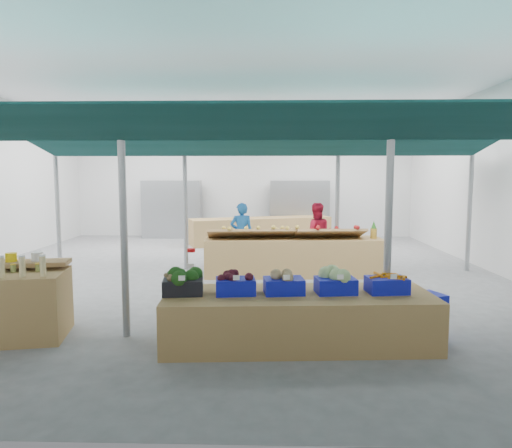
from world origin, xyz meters
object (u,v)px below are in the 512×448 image
at_px(crate_stack, 423,317).
at_px(vendor_left, 242,234).
at_px(fruit_counter, 293,257).
at_px(vendor_right, 316,234).
at_px(veg_counter, 298,319).

bearing_deg(crate_stack, vendor_left, 117.98).
xyz_separation_m(fruit_counter, vendor_right, (0.60, 1.10, 0.36)).
xyz_separation_m(veg_counter, crate_stack, (1.65, 0.16, -0.02)).
bearing_deg(crate_stack, fruit_counter, 110.65).
distance_m(veg_counter, crate_stack, 1.66).
bearing_deg(veg_counter, vendor_right, 78.34).
bearing_deg(vendor_right, fruit_counter, 58.73).
relative_size(veg_counter, fruit_counter, 0.89).
relative_size(fruit_counter, vendor_right, 2.50).
height_order(vendor_left, vendor_right, same).
bearing_deg(fruit_counter, vendor_left, 134.83).
bearing_deg(veg_counter, vendor_left, 97.79).
relative_size(veg_counter, crate_stack, 5.50).
bearing_deg(vendor_right, vendor_left, -2.66).
height_order(veg_counter, fruit_counter, fruit_counter).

